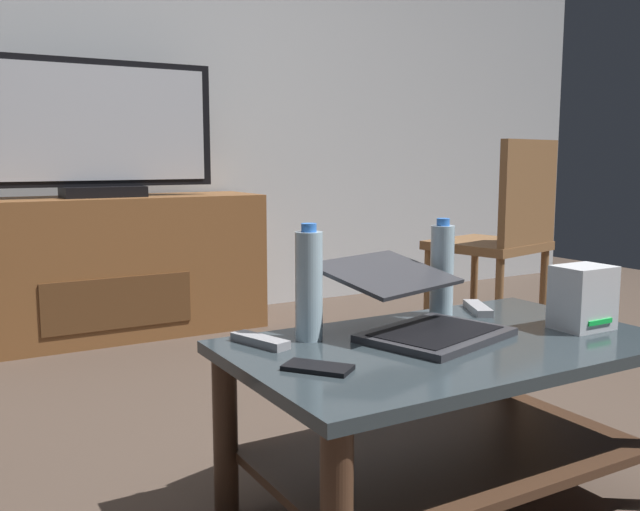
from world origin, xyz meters
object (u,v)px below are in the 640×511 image
at_px(router_box, 583,297).
at_px(soundbar_remote, 478,308).
at_px(dining_chair, 503,232).
at_px(water_bottle_far, 309,285).
at_px(cell_phone, 318,368).
at_px(coffee_table, 447,395).
at_px(tv_remote, 260,341).
at_px(water_bottle_near, 442,270).
at_px(laptop, 415,309).
at_px(television, 101,132).
at_px(media_cabinet, 105,267).

relative_size(router_box, soundbar_remote, 1.01).
relative_size(dining_chair, water_bottle_far, 3.34).
height_order(dining_chair, cell_phone, dining_chair).
relative_size(coffee_table, tv_remote, 6.49).
xyz_separation_m(router_box, soundbar_remote, (-0.09, 0.28, -0.07)).
xyz_separation_m(coffee_table, water_bottle_near, (0.17, 0.23, 0.26)).
bearing_deg(coffee_table, soundbar_remote, 36.13).
xyz_separation_m(water_bottle_far, cell_phone, (-0.10, -0.22, -0.13)).
relative_size(laptop, cell_phone, 3.47).
distance_m(television, soundbar_remote, 2.07).
xyz_separation_m(dining_chair, tv_remote, (-1.62, -0.85, -0.09)).
bearing_deg(router_box, cell_phone, 177.43).
xyz_separation_m(water_bottle_far, soundbar_remote, (0.56, 0.03, -0.12)).
relative_size(coffee_table, router_box, 6.40).
bearing_deg(dining_chair, media_cabinet, 144.25).
distance_m(media_cabinet, laptop, 2.07).
height_order(dining_chair, water_bottle_near, dining_chair).
height_order(cell_phone, tv_remote, tv_remote).
xyz_separation_m(television, cell_phone, (-0.08, -2.16, -0.55)).
bearing_deg(dining_chair, router_box, -126.75).
height_order(tv_remote, soundbar_remote, same).
height_order(coffee_table, laptop, laptop).
bearing_deg(router_box, dining_chair, 53.25).
height_order(television, cell_phone, television).
distance_m(coffee_table, soundbar_remote, 0.38).
relative_size(media_cabinet, router_box, 9.28).
relative_size(television, dining_chair, 1.14).
xyz_separation_m(television, soundbar_remote, (0.59, -1.91, -0.54)).
distance_m(coffee_table, router_box, 0.44).
bearing_deg(media_cabinet, soundbar_remote, -73.13).
bearing_deg(laptop, tv_remote, 164.69).
bearing_deg(coffee_table, cell_phone, -173.92).
bearing_deg(water_bottle_near, coffee_table, -126.08).
relative_size(media_cabinet, dining_chair, 1.61).
height_order(dining_chair, water_bottle_far, dining_chair).
height_order(coffee_table, tv_remote, tv_remote).
bearing_deg(laptop, water_bottle_near, 34.57).
bearing_deg(water_bottle_near, dining_chair, 38.08).
distance_m(coffee_table, water_bottle_near, 0.38).
bearing_deg(coffee_table, water_bottle_near, 53.92).
xyz_separation_m(water_bottle_near, tv_remote, (-0.57, -0.03, -0.12)).
xyz_separation_m(dining_chair, cell_phone, (-1.60, -1.09, -0.10)).
xyz_separation_m(television, tv_remote, (-0.10, -1.93, -0.54)).
xyz_separation_m(media_cabinet, water_bottle_near, (0.47, -1.91, 0.22)).
height_order(water_bottle_far, cell_phone, water_bottle_far).
bearing_deg(router_box, water_bottle_far, 158.69).
bearing_deg(tv_remote, television, 69.46).
distance_m(coffee_table, media_cabinet, 2.16).
bearing_deg(water_bottle_far, media_cabinet, 90.69).
height_order(television, dining_chair, television).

